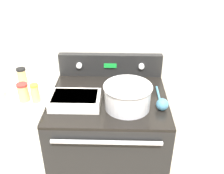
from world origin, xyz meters
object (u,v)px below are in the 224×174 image
at_px(mixing_bowl, 128,95).
at_px(casserole_dish, 75,100).
at_px(ladle, 162,104).
at_px(spice_jar_red_cap, 23,92).
at_px(spice_jar_yellow_cap, 35,93).
at_px(spice_jar_black_cap, 22,76).

xyz_separation_m(mixing_bowl, casserole_dish, (-0.31, 0.01, -0.04)).
xyz_separation_m(ladle, spice_jar_red_cap, (-0.83, 0.04, 0.04)).
height_order(casserole_dish, spice_jar_yellow_cap, spice_jar_yellow_cap).
xyz_separation_m(mixing_bowl, spice_jar_black_cap, (-0.70, 0.25, -0.01)).
relative_size(mixing_bowl, spice_jar_red_cap, 2.49).
relative_size(mixing_bowl, spice_jar_black_cap, 2.56).
bearing_deg(spice_jar_yellow_cap, casserole_dish, -3.87).
bearing_deg(casserole_dish, spice_jar_red_cap, 175.10).
xyz_separation_m(spice_jar_red_cap, spice_jar_black_cap, (-0.08, 0.22, -0.00)).
relative_size(casserole_dish, ladle, 1.02).
xyz_separation_m(mixing_bowl, spice_jar_yellow_cap, (-0.55, 0.02, -0.01)).
height_order(ladle, spice_jar_black_cap, spice_jar_black_cap).
distance_m(mixing_bowl, spice_jar_yellow_cap, 0.55).
bearing_deg(mixing_bowl, spice_jar_yellow_cap, 177.42).
xyz_separation_m(casserole_dish, ladle, (0.51, -0.02, -0.01)).
distance_m(casserole_dish, spice_jar_red_cap, 0.32).
bearing_deg(spice_jar_black_cap, casserole_dish, -31.51).
distance_m(mixing_bowl, spice_jar_red_cap, 0.63).
distance_m(casserole_dish, spice_jar_yellow_cap, 0.24).
bearing_deg(ladle, casserole_dish, 178.26).
bearing_deg(casserole_dish, ladle, -1.74).
height_order(mixing_bowl, spice_jar_black_cap, mixing_bowl).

